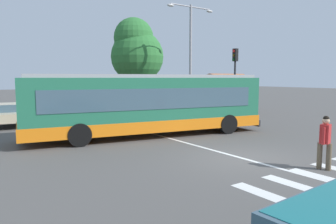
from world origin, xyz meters
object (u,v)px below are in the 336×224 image
Objects in this scene: twin_arm_street_lamp at (191,47)px; traffic_light_far_corner at (235,72)px; pedestrian_crossing_street at (325,139)px; parked_car_champagne at (9,113)px; bus_stop_shelter at (226,84)px; parked_car_red at (129,106)px; city_transit_bus at (148,104)px; background_tree_right at (136,51)px; parked_car_white at (55,111)px; parked_car_black at (95,109)px; parked_car_teal at (156,105)px.

traffic_light_far_corner is at bearing -65.75° from twin_arm_street_lamp.
pedestrian_crossing_street is at bearing -112.57° from twin_arm_street_lamp.
parked_car_champagne is at bearing 112.79° from pedestrian_crossing_street.
bus_stop_shelter reaches higher than pedestrian_crossing_street.
parked_car_red is 6.56m from twin_arm_street_lamp.
background_tree_right is at bearing 63.73° from city_transit_bus.
twin_arm_street_lamp is (-1.48, 3.29, 1.91)m from traffic_light_far_corner.
twin_arm_street_lamp is (5.96, 14.35, 4.27)m from pedestrian_crossing_street.
pedestrian_crossing_street is 16.10m from parked_car_white.
bus_stop_shelter is (11.30, 6.00, 0.83)m from city_transit_bus.
traffic_light_far_corner is at bearing -125.83° from bus_stop_shelter.
parked_car_red is 0.92× the size of traffic_light_far_corner.
parked_car_black is (2.81, 0.24, 0.00)m from parked_car_white.
traffic_light_far_corner is at bearing 17.25° from city_transit_bus.
parked_car_black is at bearing 151.68° from traffic_light_far_corner.
city_transit_bus is 12.82m from bus_stop_shelter.
twin_arm_street_lamp is (-3.80, 0.08, 2.82)m from bus_stop_shelter.
parked_car_white is 14.07m from bus_stop_shelter.
pedestrian_crossing_street is 0.45× the size of bus_stop_shelter.
parked_car_white is at bearing 109.75° from city_transit_bus.
city_transit_bus is 10.32m from twin_arm_street_lamp.
parked_car_teal is 0.92× the size of traffic_light_far_corner.
twin_arm_street_lamp is 5.53m from background_tree_right.
parked_car_champagne is at bearing 172.24° from twin_arm_street_lamp.
bus_stop_shelter is (13.92, -1.29, 1.65)m from parked_car_white.
city_transit_bus is 2.68× the size of parked_car_teal.
parked_car_teal is at bearing 4.80° from parked_car_white.
parked_car_champagne is at bearing -162.25° from background_tree_right.
bus_stop_shelter is at bearing -1.24° from twin_arm_street_lamp.
city_transit_bus is at bearing -56.28° from parked_car_champagne.
bus_stop_shelter is (11.11, -1.53, 1.65)m from parked_car_black.
pedestrian_crossing_street is 20.39m from background_tree_right.
bus_stop_shelter is at bearing -6.27° from parked_car_champagne.
parked_car_black is 10.31m from traffic_light_far_corner.
pedestrian_crossing_street is at bearing -79.46° from city_transit_bus.
parked_car_black is 0.99× the size of parked_car_teal.
city_transit_bus reaches higher than parked_car_red.
background_tree_right reaches higher than bus_stop_shelter.
city_transit_bus is at bearing -140.95° from twin_arm_street_lamp.
traffic_light_far_corner is 4.09m from twin_arm_street_lamp.
parked_car_black is at bearing -175.50° from parked_car_red.
traffic_light_far_corner reaches higher than bus_stop_shelter.
parked_car_white is 1.03× the size of parked_car_black.
bus_stop_shelter is at bearing 54.17° from traffic_light_far_corner.
parked_car_red is at bearing 140.34° from traffic_light_far_corner.
bus_stop_shelter is at bearing -5.29° from parked_car_white.
parked_car_black is at bearing 168.82° from twin_arm_street_lamp.
pedestrian_crossing_street reaches higher than parked_car_black.
parked_car_champagne is at bearing 179.53° from parked_car_red.
parked_car_teal is at bearing 4.75° from parked_car_black.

